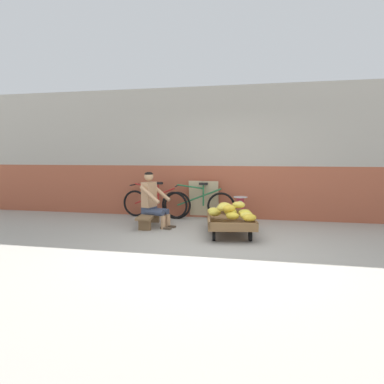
# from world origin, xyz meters

# --- Properties ---
(ground_plane) EXTENTS (80.00, 80.00, 0.00)m
(ground_plane) POSITION_xyz_m (0.00, 0.00, 0.00)
(ground_plane) COLOR #A39E93
(back_wall) EXTENTS (16.00, 0.30, 3.06)m
(back_wall) POSITION_xyz_m (0.00, 2.68, 1.53)
(back_wall) COLOR #A35138
(back_wall) RESTS_ON ground
(banana_cart) EXTENTS (1.06, 1.56, 0.36)m
(banana_cart) POSITION_xyz_m (0.15, 0.96, 0.24)
(banana_cart) COLOR brown
(banana_cart) RESTS_ON ground
(banana_pile) EXTENTS (0.97, 1.37, 0.26)m
(banana_pile) POSITION_xyz_m (0.20, 0.84, 0.46)
(banana_pile) COLOR yellow
(banana_pile) RESTS_ON banana_cart
(low_bench) EXTENTS (0.39, 1.12, 0.27)m
(low_bench) POSITION_xyz_m (-1.57, 1.33, 0.20)
(low_bench) COLOR brown
(low_bench) RESTS_ON ground
(vendor_seated) EXTENTS (0.73, 0.59, 1.14)m
(vendor_seated) POSITION_xyz_m (-1.48, 1.30, 0.57)
(vendor_seated) COLOR tan
(vendor_seated) RESTS_ON ground
(plastic_crate) EXTENTS (0.36, 0.28, 0.30)m
(plastic_crate) POSITION_xyz_m (0.29, 1.94, 0.15)
(plastic_crate) COLOR gold
(plastic_crate) RESTS_ON ground
(weighing_scale) EXTENTS (0.30, 0.30, 0.29)m
(weighing_scale) POSITION_xyz_m (0.29, 1.94, 0.45)
(weighing_scale) COLOR #28282D
(weighing_scale) RESTS_ON plastic_crate
(bicycle_near_left) EXTENTS (1.66, 0.48, 0.86)m
(bicycle_near_left) POSITION_xyz_m (-1.76, 2.26, 0.35)
(bicycle_near_left) COLOR black
(bicycle_near_left) RESTS_ON ground
(bicycle_far_left) EXTENTS (1.66, 0.48, 0.86)m
(bicycle_far_left) POSITION_xyz_m (-0.68, 2.26, 0.35)
(bicycle_far_left) COLOR black
(bicycle_far_left) RESTS_ON ground
(sign_board) EXTENTS (0.70, 0.19, 0.89)m
(sign_board) POSITION_xyz_m (-0.60, 2.46, 0.44)
(sign_board) COLOR #C6B289
(sign_board) RESTS_ON ground
(shopping_bag) EXTENTS (0.18, 0.12, 0.24)m
(shopping_bag) POSITION_xyz_m (0.52, 1.64, 0.12)
(shopping_bag) COLOR #3370B7
(shopping_bag) RESTS_ON ground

